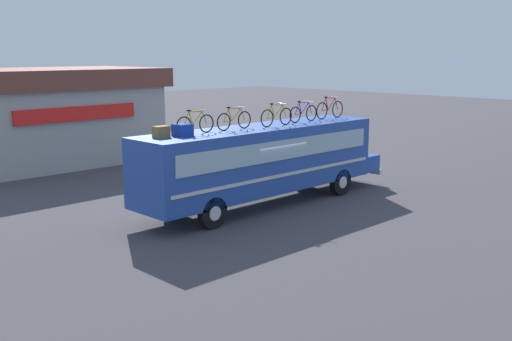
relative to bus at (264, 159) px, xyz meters
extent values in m
plane|color=#423F44|center=(-0.16, 0.00, -1.82)|extent=(120.00, 120.00, 0.00)
cube|color=#23479E|center=(-0.16, 0.00, 0.05)|extent=(10.76, 2.31, 2.42)
cube|color=#23479E|center=(5.75, 0.00, -0.81)|extent=(1.06, 2.13, 0.70)
cube|color=#99B7C6|center=(-0.16, -1.17, 0.52)|extent=(9.90, 0.04, 0.73)
cube|color=#99B7C6|center=(-0.16, 1.17, 0.52)|extent=(9.90, 0.04, 0.73)
cube|color=silver|center=(-0.16, -1.17, -0.43)|extent=(10.33, 0.03, 0.12)
cube|color=silver|center=(-0.16, 1.17, -0.43)|extent=(10.33, 0.03, 0.12)
cube|color=silver|center=(6.34, 0.00, -1.24)|extent=(0.16, 2.20, 0.24)
cylinder|color=black|center=(3.50, -1.02, -1.27)|extent=(1.10, 0.28, 1.10)
cylinder|color=silver|center=(3.50, -1.02, -1.27)|extent=(0.49, 0.30, 0.49)
cylinder|color=black|center=(3.50, 1.02, -1.27)|extent=(1.10, 0.28, 1.10)
cylinder|color=silver|center=(3.50, 1.02, -1.27)|extent=(0.49, 0.30, 0.49)
cylinder|color=black|center=(-3.49, -1.02, -1.27)|extent=(1.10, 0.28, 1.10)
cylinder|color=silver|center=(-3.49, -1.02, -1.27)|extent=(0.49, 0.30, 0.49)
cylinder|color=black|center=(-3.49, 1.02, -1.27)|extent=(1.10, 0.28, 1.10)
cylinder|color=silver|center=(-3.49, 1.02, -1.27)|extent=(0.49, 0.30, 0.49)
cube|color=olive|center=(-4.57, 0.27, 1.45)|extent=(0.50, 0.37, 0.38)
cube|color=#193899|center=(-3.85, 0.06, 1.47)|extent=(0.54, 0.56, 0.40)
torus|color=black|center=(-3.74, 0.13, 1.59)|extent=(0.65, 0.04, 0.65)
torus|color=black|center=(-2.74, 0.13, 1.59)|extent=(0.65, 0.04, 0.65)
cylinder|color=#B2B20C|center=(-3.44, 0.13, 1.83)|extent=(0.19, 0.04, 0.46)
cylinder|color=#B2B20C|center=(-3.14, 0.13, 1.82)|extent=(0.46, 0.04, 0.44)
cylinder|color=#B2B20C|center=(-3.22, 0.13, 2.04)|extent=(0.60, 0.04, 0.07)
cylinder|color=#B2B20C|center=(-3.55, 0.13, 1.60)|extent=(0.38, 0.03, 0.05)
cylinder|color=#B2B20C|center=(-3.63, 0.13, 1.82)|extent=(0.24, 0.03, 0.48)
cylinder|color=#B2B20C|center=(-2.83, 0.13, 1.81)|extent=(0.21, 0.03, 0.45)
cylinder|color=silver|center=(-2.92, 0.13, 2.08)|extent=(0.03, 0.44, 0.03)
ellipsoid|color=black|center=(-3.52, 0.13, 2.10)|extent=(0.20, 0.08, 0.06)
torus|color=black|center=(-2.00, 0.06, 1.59)|extent=(0.65, 0.04, 0.65)
torus|color=black|center=(-0.98, 0.06, 1.59)|extent=(0.65, 0.04, 0.65)
cylinder|color=orange|center=(-1.69, 0.06, 1.83)|extent=(0.20, 0.04, 0.46)
cylinder|color=orange|center=(-1.39, 0.06, 1.82)|extent=(0.47, 0.04, 0.44)
cylinder|color=orange|center=(-1.47, 0.06, 2.04)|extent=(0.61, 0.04, 0.07)
cylinder|color=orange|center=(-1.80, 0.06, 1.60)|extent=(0.39, 0.03, 0.05)
cylinder|color=orange|center=(-1.89, 0.06, 1.82)|extent=(0.25, 0.03, 0.48)
cylinder|color=orange|center=(-1.07, 0.06, 1.81)|extent=(0.21, 0.03, 0.45)
cylinder|color=silver|center=(-1.16, 0.06, 2.07)|extent=(0.03, 0.44, 0.03)
ellipsoid|color=black|center=(-1.77, 0.06, 2.09)|extent=(0.20, 0.08, 0.06)
torus|color=black|center=(-0.11, -0.27, 1.60)|extent=(0.67, 0.04, 0.67)
torus|color=black|center=(0.92, -0.27, 1.60)|extent=(0.67, 0.04, 0.67)
cylinder|color=#B2B20C|center=(0.20, -0.27, 1.86)|extent=(0.20, 0.04, 0.48)
cylinder|color=#B2B20C|center=(0.50, -0.27, 1.84)|extent=(0.48, 0.04, 0.46)
cylinder|color=#B2B20C|center=(0.42, -0.27, 2.07)|extent=(0.62, 0.04, 0.07)
cylinder|color=#B2B20C|center=(0.08, -0.27, 1.61)|extent=(0.39, 0.03, 0.05)
cylinder|color=#B2B20C|center=(0.00, -0.27, 1.85)|extent=(0.25, 0.03, 0.50)
cylinder|color=#B2B20C|center=(0.82, -0.27, 1.83)|extent=(0.22, 0.03, 0.47)
cylinder|color=silver|center=(0.73, -0.27, 2.11)|extent=(0.03, 0.44, 0.03)
ellipsoid|color=black|center=(0.11, -0.27, 2.13)|extent=(0.20, 0.08, 0.06)
torus|color=black|center=(1.68, -0.07, 1.59)|extent=(0.65, 0.04, 0.65)
torus|color=black|center=(2.68, -0.07, 1.59)|extent=(0.65, 0.04, 0.65)
cylinder|color=purple|center=(1.98, -0.07, 1.84)|extent=(0.19, 0.04, 0.46)
cylinder|color=purple|center=(2.28, -0.07, 1.82)|extent=(0.46, 0.04, 0.45)
cylinder|color=purple|center=(2.20, -0.07, 2.05)|extent=(0.60, 0.04, 0.07)
cylinder|color=purple|center=(1.87, -0.07, 1.60)|extent=(0.38, 0.03, 0.05)
cylinder|color=purple|center=(1.79, -0.07, 1.83)|extent=(0.25, 0.03, 0.48)
cylinder|color=purple|center=(2.59, -0.07, 1.81)|extent=(0.21, 0.03, 0.45)
cylinder|color=silver|center=(2.50, -0.07, 2.08)|extent=(0.03, 0.44, 0.03)
ellipsoid|color=black|center=(1.90, -0.07, 2.10)|extent=(0.20, 0.08, 0.06)
torus|color=black|center=(3.46, 0.02, 1.62)|extent=(0.72, 0.04, 0.72)
torus|color=black|center=(4.52, 0.02, 1.62)|extent=(0.72, 0.04, 0.72)
cylinder|color=red|center=(3.78, 0.02, 1.90)|extent=(0.20, 0.04, 0.51)
cylinder|color=red|center=(4.10, 0.02, 1.88)|extent=(0.49, 0.04, 0.49)
cylinder|color=red|center=(4.01, 0.02, 2.13)|extent=(0.64, 0.04, 0.07)
cylinder|color=red|center=(3.66, 0.02, 1.63)|extent=(0.40, 0.03, 0.05)
cylinder|color=red|center=(3.58, 0.02, 1.89)|extent=(0.26, 0.03, 0.53)
cylinder|color=red|center=(4.43, 0.02, 1.87)|extent=(0.22, 0.03, 0.50)
cylinder|color=silver|center=(4.33, 0.02, 2.16)|extent=(0.03, 0.44, 0.03)
ellipsoid|color=black|center=(3.70, 0.02, 2.19)|extent=(0.20, 0.08, 0.06)
cube|color=#9E9E99|center=(-1.69, 14.59, 0.18)|extent=(10.68, 6.49, 4.01)
cube|color=brown|center=(-1.69, 14.59, 2.69)|extent=(11.53, 7.01, 1.01)
cube|color=red|center=(-1.69, 11.24, 1.06)|extent=(6.41, 0.16, 0.70)
camera|label=1|loc=(-16.23, -16.02, 4.03)|focal=42.34mm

